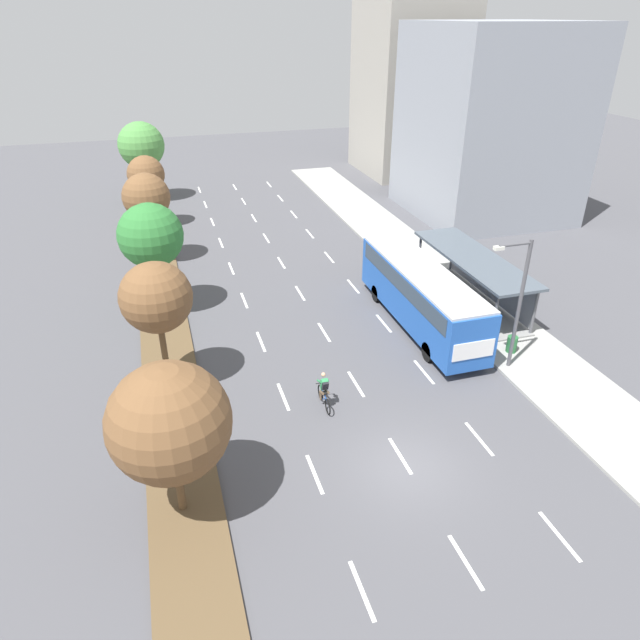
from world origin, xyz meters
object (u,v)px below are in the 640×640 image
(median_tree_third, at_px, (151,236))
(median_tree_farthest, at_px, (141,145))
(median_tree_nearest, at_px, (169,423))
(trash_bin, at_px, (512,344))
(cyclist, at_px, (324,392))
(bus, at_px, (421,291))
(median_tree_second, at_px, (156,298))
(streetlight, at_px, (518,297))
(bus_shelter, at_px, (476,274))
(median_tree_fourth, at_px, (146,197))
(median_tree_fifth, at_px, (146,175))

(median_tree_third, relative_size, median_tree_farthest, 0.92)
(median_tree_nearest, height_order, trash_bin, median_tree_nearest)
(cyclist, bearing_deg, bus, 37.92)
(median_tree_second, relative_size, streetlight, 0.93)
(median_tree_nearest, relative_size, median_tree_farthest, 0.83)
(bus, relative_size, cyclist, 6.20)
(bus_shelter, bearing_deg, median_tree_farthest, 123.13)
(bus, height_order, cyclist, bus)
(median_tree_third, xyz_separation_m, streetlight, (15.76, -10.89, -0.78))
(cyclist, bearing_deg, median_tree_fourth, 108.71)
(median_tree_fourth, bearing_deg, median_tree_nearest, -90.04)
(cyclist, bearing_deg, median_tree_farthest, 100.52)
(median_tree_nearest, bearing_deg, bus, 35.82)
(median_tree_nearest, height_order, median_tree_third, median_tree_third)
(median_tree_second, bearing_deg, streetlight, -11.25)
(bus, distance_m, median_tree_fourth, 19.29)
(median_tree_fifth, height_order, trash_bin, median_tree_fifth)
(bus_shelter, relative_size, cyclist, 5.39)
(median_tree_third, distance_m, trash_bin, 19.87)
(bus, xyz_separation_m, trash_bin, (3.20, -4.14, -1.49))
(median_tree_second, bearing_deg, median_tree_fifth, 89.67)
(median_tree_second, bearing_deg, bus_shelter, 11.43)
(median_tree_nearest, height_order, median_tree_fourth, median_tree_fourth)
(bus, bearing_deg, streetlight, -67.50)
(median_tree_second, relative_size, median_tree_third, 0.96)
(cyclist, height_order, median_tree_nearest, median_tree_nearest)
(median_tree_fourth, bearing_deg, median_tree_farthest, 89.89)
(median_tree_farthest, xyz_separation_m, streetlight, (15.76, -34.15, -1.12))
(median_tree_fourth, height_order, trash_bin, median_tree_fourth)
(median_tree_second, bearing_deg, trash_bin, -6.94)
(bus_shelter, bearing_deg, median_tree_nearest, -147.59)
(bus, xyz_separation_m, median_tree_fifth, (-13.50, 21.16, 2.19))
(bus, bearing_deg, median_tree_second, -171.28)
(median_tree_fifth, distance_m, streetlight, 30.70)
(median_tree_farthest, height_order, streetlight, median_tree_farthest)
(bus_shelter, distance_m, median_tree_nearest, 21.31)
(cyclist, distance_m, median_tree_third, 13.52)
(median_tree_second, distance_m, streetlight, 16.13)
(median_tree_fourth, bearing_deg, median_tree_second, -90.04)
(median_tree_nearest, relative_size, median_tree_third, 0.91)
(bus_shelter, bearing_deg, cyclist, -148.13)
(median_tree_farthest, xyz_separation_m, trash_bin, (16.79, -33.05, -4.43))
(bus_shelter, xyz_separation_m, median_tree_second, (-17.91, -3.62, 2.73))
(cyclist, xyz_separation_m, median_tree_second, (-6.45, 3.50, 3.81))
(median_tree_nearest, bearing_deg, median_tree_fifth, 89.74)
(median_tree_third, bearing_deg, median_tree_farthest, 89.99)
(bus_shelter, height_order, trash_bin, bus_shelter)
(median_tree_nearest, xyz_separation_m, median_tree_third, (0.04, 15.50, 0.82))
(streetlight, bearing_deg, bus_shelter, 72.69)
(median_tree_third, relative_size, trash_bin, 7.46)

